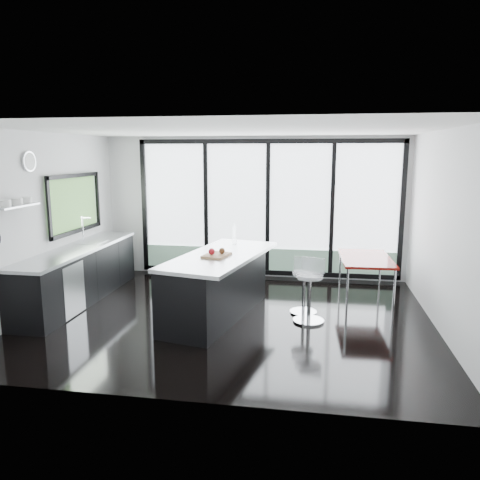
% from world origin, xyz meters
% --- Properties ---
extents(floor, '(6.00, 5.00, 0.00)m').
position_xyz_m(floor, '(0.00, 0.00, 0.00)').
color(floor, black).
rests_on(floor, ground).
extents(ceiling, '(6.00, 5.00, 0.00)m').
position_xyz_m(ceiling, '(0.00, 0.00, 2.80)').
color(ceiling, white).
rests_on(ceiling, wall_back).
extents(wall_back, '(6.00, 0.09, 2.80)m').
position_xyz_m(wall_back, '(0.27, 2.47, 1.27)').
color(wall_back, silver).
rests_on(wall_back, ground).
extents(wall_front, '(6.00, 0.00, 2.80)m').
position_xyz_m(wall_front, '(0.00, -2.50, 1.40)').
color(wall_front, silver).
rests_on(wall_front, ground).
extents(wall_left, '(0.26, 5.00, 2.80)m').
position_xyz_m(wall_left, '(-2.97, 0.27, 1.56)').
color(wall_left, silver).
rests_on(wall_left, ground).
extents(wall_right, '(0.00, 5.00, 2.80)m').
position_xyz_m(wall_right, '(3.00, 0.00, 1.40)').
color(wall_right, silver).
rests_on(wall_right, ground).
extents(counter_cabinets, '(0.69, 3.24, 1.36)m').
position_xyz_m(counter_cabinets, '(-2.67, 0.40, 0.46)').
color(counter_cabinets, black).
rests_on(counter_cabinets, floor).
extents(island, '(1.50, 2.57, 1.28)m').
position_xyz_m(island, '(-0.22, 0.02, 0.50)').
color(island, black).
rests_on(island, floor).
extents(bar_stool_near, '(0.58, 0.58, 0.73)m').
position_xyz_m(bar_stool_near, '(1.18, -0.00, 0.36)').
color(bar_stool_near, silver).
rests_on(bar_stool_near, floor).
extents(bar_stool_far, '(0.44, 0.44, 0.67)m').
position_xyz_m(bar_stool_far, '(1.09, 0.38, 0.33)').
color(bar_stool_far, silver).
rests_on(bar_stool_far, floor).
extents(red_table, '(0.86, 1.45, 0.76)m').
position_xyz_m(red_table, '(2.09, 1.16, 0.38)').
color(red_table, maroon).
rests_on(red_table, floor).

